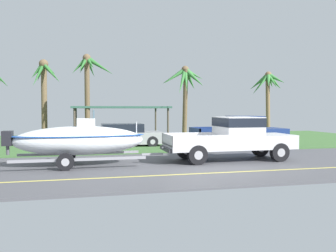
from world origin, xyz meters
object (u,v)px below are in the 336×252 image
object	(u,v)px
palm_tree_far_left	(185,83)
palm_tree_near_left	(44,83)
palm_tree_near_right	(268,86)
palm_tree_far_right	(88,77)
parked_sedan_near	(125,135)
parked_pickup_background	(244,130)
carport_awning	(119,108)
pickup_truck_towing	(237,136)
boat_on_trailer	(79,140)

from	to	relation	value
palm_tree_far_left	palm_tree_near_left	bearing A→B (deg)	159.77
palm_tree_near_right	palm_tree_far_right	size ratio (longest dim) A/B	0.89
parked_sedan_near	palm_tree_far_right	distance (m)	5.47
palm_tree_far_right	parked_pickup_background	bearing A→B (deg)	-31.55
palm_tree_near_right	palm_tree_far_right	distance (m)	14.29
carport_awning	palm_tree_near_left	xyz separation A→B (m)	(-5.50, 1.00, 1.87)
parked_sedan_near	parked_pickup_background	bearing A→B (deg)	-16.91
pickup_truck_towing	palm_tree_near_left	xyz separation A→B (m)	(-9.44, 13.40, 3.16)
parked_pickup_background	palm_tree_near_right	xyz separation A→B (m)	(5.35, 6.82, 3.10)
pickup_truck_towing	parked_sedan_near	size ratio (longest dim) A/B	1.35
parked_pickup_background	carport_awning	xyz separation A→B (m)	(-6.56, 7.72, 1.32)
boat_on_trailer	palm_tree_far_right	bearing A→B (deg)	87.13
boat_on_trailer	parked_pickup_background	bearing A→B (deg)	26.53
palm_tree_far_left	palm_tree_far_right	bearing A→B (deg)	176.74
parked_sedan_near	palm_tree_near_left	bearing A→B (deg)	128.33
pickup_truck_towing	palm_tree_far_left	distance (m)	10.22
carport_awning	pickup_truck_towing	bearing A→B (deg)	-72.37
boat_on_trailer	parked_pickup_background	xyz separation A→B (m)	(9.38, 4.68, 0.01)
pickup_truck_towing	palm_tree_near_left	bearing A→B (deg)	125.17
parked_pickup_background	boat_on_trailer	bearing A→B (deg)	-153.47
palm_tree_near_left	palm_tree_far_right	distance (m)	4.57
parked_pickup_background	parked_sedan_near	size ratio (longest dim) A/B	1.32
palm_tree_near_left	pickup_truck_towing	bearing A→B (deg)	-54.83
carport_awning	palm_tree_far_left	distance (m)	5.43
parked_sedan_near	palm_tree_far_left	bearing A→B (deg)	32.78
palm_tree_near_left	palm_tree_far_left	distance (m)	10.56
palm_tree_near_left	parked_pickup_background	bearing A→B (deg)	-35.86
boat_on_trailer	palm_tree_near_left	xyz separation A→B (m)	(-2.68, 13.40, 3.20)
parked_pickup_background	palm_tree_far_right	bearing A→B (deg)	148.45
pickup_truck_towing	palm_tree_near_right	world-z (taller)	palm_tree_near_right
parked_sedan_near	carport_awning	bearing A→B (deg)	87.53
palm_tree_far_left	palm_tree_far_right	size ratio (longest dim) A/B	0.89
boat_on_trailer	palm_tree_far_left	distance (m)	12.52
parked_pickup_background	parked_sedan_near	xyz separation A→B (m)	(-6.80, 2.07, -0.36)
pickup_truck_towing	palm_tree_near_left	distance (m)	16.69
palm_tree_far_left	pickup_truck_towing	bearing A→B (deg)	-92.75
palm_tree_far_right	palm_tree_near_right	bearing A→B (deg)	5.52
boat_on_trailer	parked_pickup_background	size ratio (longest dim) A/B	1.09
pickup_truck_towing	parked_pickup_background	world-z (taller)	pickup_truck_towing
pickup_truck_towing	parked_pickup_background	bearing A→B (deg)	60.80
boat_on_trailer	palm_tree_far_right	world-z (taller)	palm_tree_far_right
parked_pickup_background	palm_tree_near_left	world-z (taller)	palm_tree_near_left
palm_tree_far_right	palm_tree_far_left	bearing A→B (deg)	-3.26
pickup_truck_towing	palm_tree_near_right	size ratio (longest dim) A/B	1.10
parked_sedan_near	palm_tree_near_right	xyz separation A→B (m)	(12.15, 4.75, 3.46)
palm_tree_near_left	carport_awning	bearing A→B (deg)	-10.29
parked_pickup_background	palm_tree_near_left	size ratio (longest dim) A/B	0.96
pickup_truck_towing	boat_on_trailer	size ratio (longest dim) A/B	0.94
palm_tree_far_right	palm_tree_near_left	bearing A→B (deg)	134.26
parked_sedan_near	palm_tree_far_right	size ratio (longest dim) A/B	0.72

